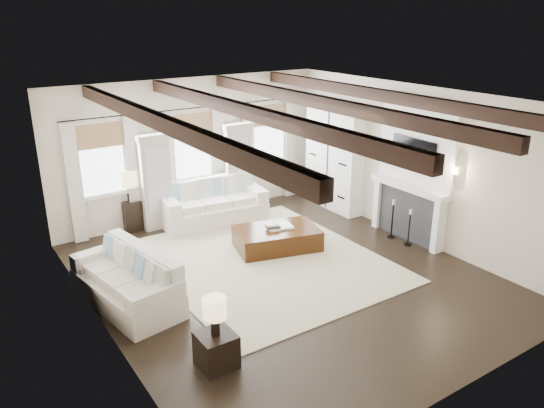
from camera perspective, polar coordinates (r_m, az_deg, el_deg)
ground at (r=9.75m, az=1.48°, el=-7.78°), size 7.50×7.50×0.00m
room_shell at (r=10.14m, az=2.13°, el=4.83°), size 6.54×7.54×3.22m
area_rug at (r=10.29m, az=-0.74°, el=-6.12°), size 4.00×4.71×0.02m
sofa_back at (r=12.11m, az=-6.43°, el=-0.09°), size 2.43×1.34×0.99m
sofa_left at (r=9.06m, az=-15.04°, el=-8.14°), size 1.31×2.27×0.91m
ottoman at (r=10.75m, az=0.54°, el=-3.72°), size 1.85×1.41×0.43m
tray at (r=10.73m, az=0.82°, el=-2.43°), size 0.58×0.50×0.04m
book_lower at (r=10.61m, az=0.11°, el=-2.45°), size 0.30×0.26×0.04m
book_upper at (r=10.61m, az=-0.04°, el=-2.25°), size 0.26×0.22×0.03m
side_table_front at (r=7.45m, az=-6.01°, el=-15.33°), size 0.49×0.49×0.49m
lamp_front at (r=7.11m, az=-6.19°, el=-11.27°), size 0.32×0.32×0.55m
side_table_back at (r=12.07m, az=-14.76°, el=-1.09°), size 0.45×0.45×0.67m
lamp_back at (r=11.81m, az=-15.10°, el=2.55°), size 0.40×0.40×0.69m
candlestick_near at (r=11.22m, az=14.51°, el=-2.77°), size 0.16×0.16×0.78m
candlestick_far at (r=11.50m, az=12.80°, el=-1.89°), size 0.17×0.17×0.85m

